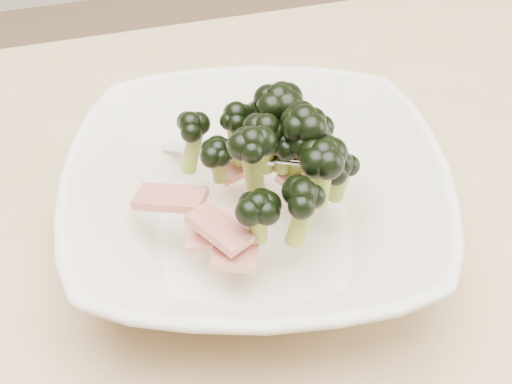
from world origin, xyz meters
TOP-DOWN VIEW (x-y plane):
  - dining_table at (0.00, 0.00)m, footprint 1.20×0.80m
  - broccoli_dish at (0.07, 0.04)m, footprint 0.36×0.36m

SIDE VIEW (x-z plane):
  - dining_table at x=0.00m, z-range 0.28..1.03m
  - broccoli_dish at x=0.07m, z-range 0.73..0.85m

